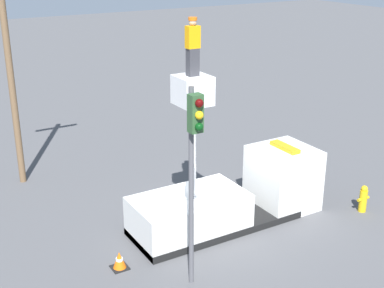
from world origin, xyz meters
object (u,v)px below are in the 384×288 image
(worker, at_px, (193,47))
(utility_pole, at_px, (10,73))
(fire_hydrant, at_px, (363,199))
(bucket_truck, at_px, (232,196))
(traffic_light_pole, at_px, (194,152))
(traffic_cone_rear, at_px, (119,261))

(worker, xyz_separation_m, utility_pole, (-3.87, 7.14, -1.75))
(fire_hydrant, height_order, utility_pole, utility_pole)
(bucket_truck, height_order, fire_hydrant, bucket_truck)
(traffic_light_pole, bearing_deg, fire_hydrant, 5.40)
(traffic_light_pole, distance_m, fire_hydrant, 8.42)
(bucket_truck, height_order, worker, worker)
(fire_hydrant, bearing_deg, traffic_cone_rear, 172.97)
(fire_hydrant, bearing_deg, bucket_truck, 157.88)
(traffic_light_pole, relative_size, traffic_cone_rear, 10.52)
(traffic_light_pole, height_order, utility_pole, utility_pole)
(worker, relative_size, utility_pole, 0.21)
(bucket_truck, relative_size, worker, 3.97)
(worker, relative_size, fire_hydrant, 1.71)
(bucket_truck, bearing_deg, utility_pole, 127.35)
(traffic_light_pole, distance_m, utility_pole, 9.99)
(traffic_light_pole, relative_size, utility_pole, 0.69)
(traffic_light_pole, distance_m, traffic_cone_rear, 4.50)
(traffic_light_pole, bearing_deg, worker, 59.88)
(traffic_cone_rear, bearing_deg, utility_pole, 96.47)
(traffic_light_pole, xyz_separation_m, traffic_cone_rear, (-1.49, 1.84, -3.82))
(bucket_truck, bearing_deg, worker, 180.00)
(worker, distance_m, traffic_light_pole, 3.68)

